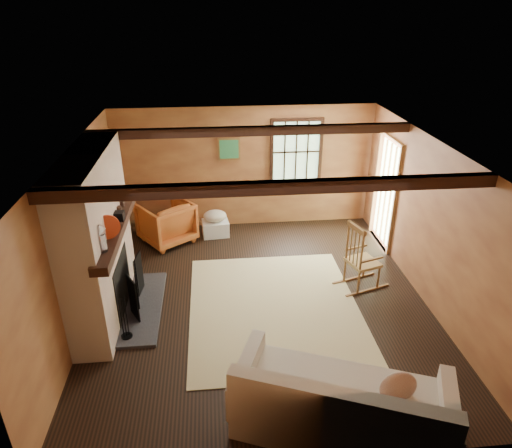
{
  "coord_description": "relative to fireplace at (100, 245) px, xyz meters",
  "views": [
    {
      "loc": [
        -0.63,
        -5.71,
        4.11
      ],
      "look_at": [
        -0.02,
        0.4,
        1.12
      ],
      "focal_mm": 32.0,
      "sensor_mm": 36.0,
      "label": 1
    }
  ],
  "objects": [
    {
      "name": "ground",
      "position": [
        2.23,
        0.0,
        -1.1
      ],
      "size": [
        5.5,
        5.5,
        0.0
      ],
      "primitive_type": "plane",
      "color": "black",
      "rests_on": "ground"
    },
    {
      "name": "room_envelope",
      "position": [
        2.45,
        0.26,
        0.53
      ],
      "size": [
        5.02,
        5.52,
        2.44
      ],
      "color": "#AF703E",
      "rests_on": "ground"
    },
    {
      "name": "fireplace",
      "position": [
        0.0,
        0.0,
        0.0
      ],
      "size": [
        1.02,
        2.3,
        2.4
      ],
      "color": "#AC5B42",
      "rests_on": "ground"
    },
    {
      "name": "rug",
      "position": [
        2.43,
        -0.2,
        -1.1
      ],
      "size": [
        2.5,
        3.0,
        0.01
      ],
      "primitive_type": "cube",
      "color": "tan",
      "rests_on": "ground"
    },
    {
      "name": "rocking_chair",
      "position": [
        3.85,
        0.27,
        -0.63
      ],
      "size": [
        0.9,
        0.64,
        1.11
      ],
      "rotation": [
        0.0,
        0.0,
        1.88
      ],
      "color": "tan",
      "rests_on": "ground"
    },
    {
      "name": "sofa",
      "position": [
        2.82,
        -2.4,
        -0.78
      ],
      "size": [
        2.42,
        1.73,
        0.9
      ],
      "rotation": [
        0.0,
        0.0,
        -0.38
      ],
      "color": "beige",
      "rests_on": "ground"
    },
    {
      "name": "firewood_pile",
      "position": [
        0.28,
        2.6,
        -0.98
      ],
      "size": [
        0.66,
        0.12,
        0.24
      ],
      "color": "#513722",
      "rests_on": "ground"
    },
    {
      "name": "laundry_basket",
      "position": [
        1.6,
        2.29,
        -0.95
      ],
      "size": [
        0.54,
        0.43,
        0.3
      ],
      "primitive_type": "cube",
      "rotation": [
        0.0,
        0.0,
        0.1
      ],
      "color": "white",
      "rests_on": "ground"
    },
    {
      "name": "basket_pillow",
      "position": [
        1.6,
        2.29,
        -0.69
      ],
      "size": [
        0.55,
        0.51,
        0.22
      ],
      "primitive_type": "ellipsoid",
      "rotation": [
        0.0,
        0.0,
        0.44
      ],
      "color": "beige",
      "rests_on": "laundry_basket"
    },
    {
      "name": "armchair",
      "position": [
        0.69,
        2.12,
        -0.7
      ],
      "size": [
        1.22,
        1.22,
        0.81
      ],
      "primitive_type": "imported",
      "rotation": [
        0.0,
        0.0,
        -2.52
      ],
      "color": "#BF6026",
      "rests_on": "ground"
    }
  ]
}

